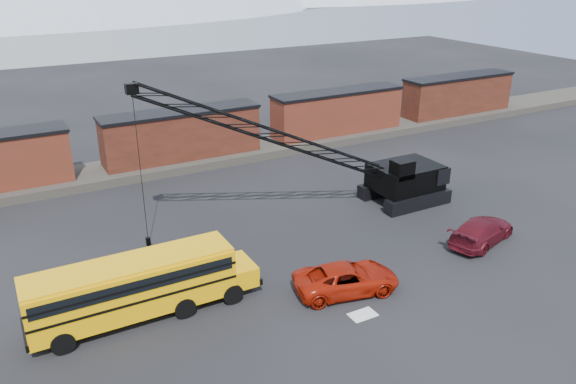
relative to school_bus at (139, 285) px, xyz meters
name	(u,v)px	position (x,y,z in m)	size (l,w,h in m)	color
ground	(314,281)	(9.30, -1.31, -1.79)	(160.00, 160.00, 0.00)	black
gravel_berm	(184,161)	(9.30, 20.69, -1.44)	(120.00, 5.00, 0.70)	#47423A
boxcar_mid	(182,134)	(9.30, 20.69, 0.97)	(13.70, 3.10, 4.17)	#542217
boxcar_east_near	(337,112)	(25.30, 20.69, 0.97)	(13.70, 3.10, 4.17)	#4D2216
boxcar_east_far	(458,94)	(41.30, 20.69, 0.97)	(13.70, 3.10, 4.17)	#542217
snow_patch	(363,315)	(9.80, -5.31, -1.78)	(1.40, 0.90, 0.02)	silver
school_bus	(139,285)	(0.00, 0.00, 0.00)	(11.65, 2.65, 3.19)	#EBA404
red_pickup	(347,278)	(10.31, -3.06, -1.00)	(2.64, 5.72, 1.59)	#9F1807
maroon_suv	(482,231)	(21.03, -2.43, -0.99)	(2.26, 5.55, 1.61)	#4E0E17
crawler_crane	(288,141)	(11.81, 6.22, 3.98)	(22.03, 4.55, 10.49)	black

